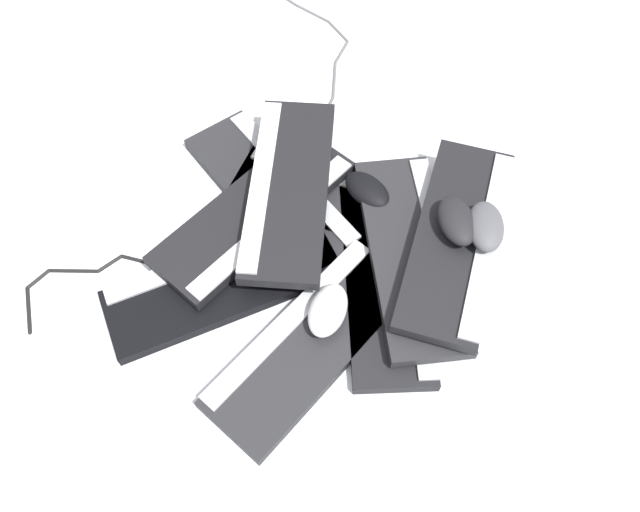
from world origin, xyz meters
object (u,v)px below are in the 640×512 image
at_px(keyboard_7, 412,252).
at_px(mouse_0, 328,310).
at_px(keyboard_5, 255,213).
at_px(mouse_2, 486,226).
at_px(keyboard_2, 386,279).
at_px(keyboard_0, 223,283).
at_px(mouse_3, 367,190).
at_px(mouse_1, 457,221).
at_px(keyboard_1, 312,340).
at_px(keyboard_3, 337,203).
at_px(keyboard_4, 271,191).
at_px(keyboard_8, 458,237).
at_px(keyboard_6, 288,187).

xyz_separation_m(keyboard_7, mouse_0, (0.20, 0.04, 0.01)).
distance_m(keyboard_5, mouse_2, 0.44).
bearing_deg(mouse_2, keyboard_2, -67.73).
relative_size(keyboard_0, mouse_3, 4.04).
bearing_deg(mouse_1, keyboard_5, -110.00).
xyz_separation_m(keyboard_0, keyboard_1, (-0.10, 0.18, 0.00)).
bearing_deg(keyboard_2, keyboard_5, -53.24).
bearing_deg(keyboard_3, keyboard_7, 109.39).
height_order(keyboard_3, mouse_1, mouse_1).
relative_size(keyboard_5, mouse_2, 4.22).
height_order(keyboard_0, mouse_1, mouse_1).
bearing_deg(mouse_3, keyboard_4, -139.38).
xyz_separation_m(keyboard_2, mouse_2, (-0.18, 0.03, 0.10)).
distance_m(keyboard_0, keyboard_8, 0.45).
xyz_separation_m(keyboard_1, keyboard_3, (-0.18, -0.25, 0.00)).
bearing_deg(keyboard_0, keyboard_4, -136.10).
bearing_deg(keyboard_3, mouse_0, 59.78).
xyz_separation_m(mouse_2, mouse_3, (0.13, -0.20, -0.06)).
relative_size(keyboard_3, keyboard_8, 1.00).
xyz_separation_m(keyboard_2, keyboard_5, (0.17, -0.23, 0.03)).
bearing_deg(mouse_2, keyboard_4, -106.36).
height_order(keyboard_1, keyboard_4, same).
xyz_separation_m(keyboard_2, mouse_3, (-0.05, -0.18, 0.04)).
height_order(keyboard_1, keyboard_5, keyboard_5).
bearing_deg(keyboard_0, mouse_2, 161.98).
xyz_separation_m(keyboard_6, mouse_1, (-0.24, 0.23, 0.04)).
height_order(keyboard_0, keyboard_5, keyboard_5).
distance_m(keyboard_0, mouse_2, 0.50).
relative_size(keyboard_6, mouse_0, 4.15).
height_order(keyboard_3, keyboard_5, keyboard_5).
relative_size(keyboard_2, mouse_3, 4.21).
height_order(keyboard_7, mouse_0, mouse_0).
bearing_deg(keyboard_6, mouse_1, 135.65).
bearing_deg(keyboard_5, keyboard_7, 137.46).
bearing_deg(mouse_0, mouse_3, 1.43).
height_order(keyboard_8, mouse_2, mouse_2).
distance_m(mouse_1, mouse_2, 0.05).
xyz_separation_m(keyboard_2, keyboard_7, (-0.06, -0.02, 0.03)).
bearing_deg(keyboard_5, keyboard_0, 43.16).
distance_m(keyboard_1, keyboard_6, 0.31).
xyz_separation_m(keyboard_5, mouse_0, (-0.03, 0.26, 0.01)).
distance_m(keyboard_4, keyboard_5, 0.09).
relative_size(keyboard_4, keyboard_6, 1.01).
relative_size(keyboard_4, keyboard_8, 1.08).
bearing_deg(keyboard_3, keyboard_0, 15.16).
relative_size(keyboard_2, keyboard_6, 1.02).
height_order(keyboard_0, keyboard_7, keyboard_7).
bearing_deg(keyboard_1, mouse_2, -175.65).
bearing_deg(mouse_3, keyboard_6, -127.96).
relative_size(keyboard_1, keyboard_3, 1.09).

